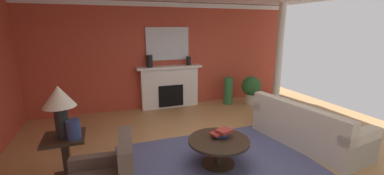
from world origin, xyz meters
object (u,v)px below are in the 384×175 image
Objects in this scene: potted_plant at (251,88)px; vase_mantel_left at (149,61)px; mantel_mirror at (168,44)px; fireplace at (170,88)px; side_table at (66,156)px; vase_on_side_table at (73,129)px; sofa at (306,129)px; vase_tall_corner at (228,91)px; coffee_table at (219,146)px; table_lamp at (59,101)px; vase_mantel_right at (189,61)px.

vase_mantel_left is at bearing 169.54° from potted_plant.
vase_mantel_left is at bearing -162.82° from mantel_mirror.
fireplace reaches higher than side_table.
vase_on_side_table is at bearing -151.49° from potted_plant.
sofa is at bearing -99.66° from potted_plant.
side_table is 4.80m from vase_tall_corner.
potted_plant is at bearing 28.51° from vase_on_side_table.
mantel_mirror is 0.72m from vase_mantel_left.
coffee_table is 1.33× the size of table_lamp.
vase_mantel_right is (1.10, 0.00, -0.04)m from vase_mantel_left.
side_table is at bearing -127.90° from mantel_mirror.
fireplace reaches higher than vase_on_side_table.
vase_mantel_left is (-0.48, 3.22, 1.00)m from coffee_table.
coffee_table is 3.66× the size of vase_on_side_table.
side_table is (-4.20, 0.27, 0.10)m from sofa.
vase_tall_corner is at bearing 32.70° from side_table.
mantel_mirror reaches higher than side_table.
vase_mantel_left is at bearing 57.72° from side_table.
mantel_mirror is 4.05m from sofa.
coffee_table is at bearing -120.68° from vase_tall_corner.
coffee_table is 1.20× the size of potted_plant.
coffee_table is at bearing -91.17° from mantel_mirror.
mantel_mirror is at bearing 52.10° from side_table.
fireplace is 1.73m from vase_tall_corner.
mantel_mirror is 2.72m from potted_plant.
sofa reaches higher than side_table.
vase_mantel_right is at bearing 163.25° from potted_plant.
mantel_mirror reaches higher than table_lamp.
vase_tall_corner is (1.69, -0.30, -0.16)m from fireplace.
vase_on_side_table reaches higher than potted_plant.
potted_plant is (1.74, -0.53, -0.80)m from vase_mantel_right.
potted_plant is at bearing 48.78° from coffee_table.
mantel_mirror is 3.94m from vase_on_side_table.
coffee_table is 3.41m from vase_mantel_left.
vase_mantel_left reaches higher than fireplace.
potted_plant is at bearing -16.85° from mantel_mirror.
table_lamp is 2.32× the size of vase_mantel_left.
vase_on_side_table is 0.33× the size of potted_plant.
mantel_mirror is (0.00, 0.12, 1.21)m from fireplace.
coffee_table is at bearing -9.45° from side_table.
table_lamp reaches higher than sofa.
vase_mantel_left is 3.01m from potted_plant.
table_lamp is (-4.20, 0.27, 0.93)m from sofa.
side_table is (-2.35, -2.89, -0.16)m from fireplace.
vase_tall_corner is (1.69, -0.42, -1.37)m from mantel_mirror.
vase_on_side_table is at bearing -119.05° from vase_mantel_left.
vase_tall_corner is 3.23× the size of vase_mantel_right.
vase_mantel_left reaches higher than coffee_table.
sofa is 4.07m from vase_mantel_left.
mantel_mirror is 3.69m from coffee_table.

